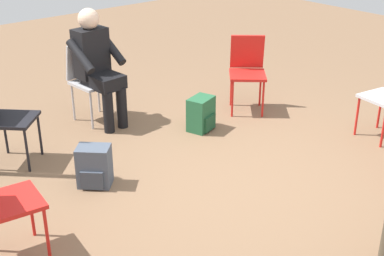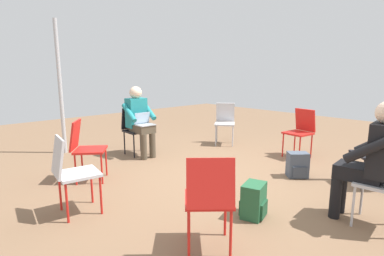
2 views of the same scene
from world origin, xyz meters
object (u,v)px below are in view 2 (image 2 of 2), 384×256
chair_north (71,170)px  chair_northeast (85,146)px  chair_east (135,127)px  person_with_laptop (139,118)px  backpack_by_empty_chair (254,202)px  person_in_black (372,156)px  chair_northwest (209,196)px  chair_south (301,129)px  chair_southwest (378,150)px  backpack_near_laptop_user (297,166)px  chair_southeast (225,120)px

chair_north → chair_northeast: (0.87, -0.53, 0.00)m
chair_east → person_with_laptop: size_ratio=0.69×
chair_east → person_with_laptop: (-0.17, 0.01, 0.20)m
chair_northeast → backpack_by_empty_chair: (-2.22, -0.82, -0.34)m
person_in_black → backpack_by_empty_chair: person_in_black is taller
person_with_laptop → chair_northwest: bearing=69.1°
backpack_by_empty_chair → chair_northeast: bearing=20.3°
chair_northeast → chair_south: bearing=103.0°
chair_southwest → chair_northeast: bearing=88.2°
person_in_black → backpack_near_laptop_user: 1.45m
chair_southwest → chair_south: (1.37, -0.61, 0.00)m
chair_east → person_in_black: person_in_black is taller
chair_south → backpack_by_empty_chair: (-0.77, 2.45, -0.34)m
chair_northwest → person_with_laptop: person_with_laptop is taller
chair_southeast → chair_north: 3.70m
chair_south → chair_east: 2.97m
person_with_laptop → chair_south: bearing=137.3°
chair_northwest → person_in_black: person_in_black is taller
chair_east → chair_northeast: same height
person_in_black → chair_east: bearing=89.1°
chair_southwest → chair_east: size_ratio=1.00×
chair_southwest → chair_northeast: (2.83, 2.67, 0.00)m
chair_east → chair_northeast: bearing=31.7°
person_with_laptop → chair_east: bearing=-90.0°
chair_southeast → backpack_near_laptop_user: size_ratio=2.36×
chair_southwest → chair_north: size_ratio=1.00×
person_in_black → backpack_by_empty_chair: 1.23m
chair_southeast → backpack_near_laptop_user: 2.20m
chair_northwest → backpack_by_empty_chair: 0.86m
chair_northeast → person_in_black: size_ratio=0.69×
chair_east → chair_southeast: 1.89m
chair_south → chair_northwest: size_ratio=1.00×
chair_east → person_with_laptop: person_with_laptop is taller
chair_southeast → chair_south: bearing=150.2°
chair_east → chair_north: 2.39m
chair_southwest → chair_southeast: size_ratio=1.00×
chair_south → chair_east: size_ratio=1.00×
chair_southeast → chair_northeast: size_ratio=1.00×
chair_south → chair_southeast: size_ratio=1.00×
backpack_near_laptop_user → backpack_by_empty_chair: (-0.28, 1.46, 0.00)m
person_with_laptop → backpack_by_empty_chair: 2.85m
chair_southwest → chair_northwest: bearing=124.1°
chair_east → chair_south: bearing=134.9°
chair_southwest → chair_north: same height
chair_north → person_in_black: bearing=52.3°
chair_northeast → chair_southeast: bearing=128.7°
chair_northwest → chair_northeast: bearing=132.7°
chair_northwest → backpack_near_laptop_user: bearing=51.5°
backpack_by_empty_chair → chair_east: bearing=-8.4°
chair_northeast → backpack_by_empty_chair: bearing=57.2°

